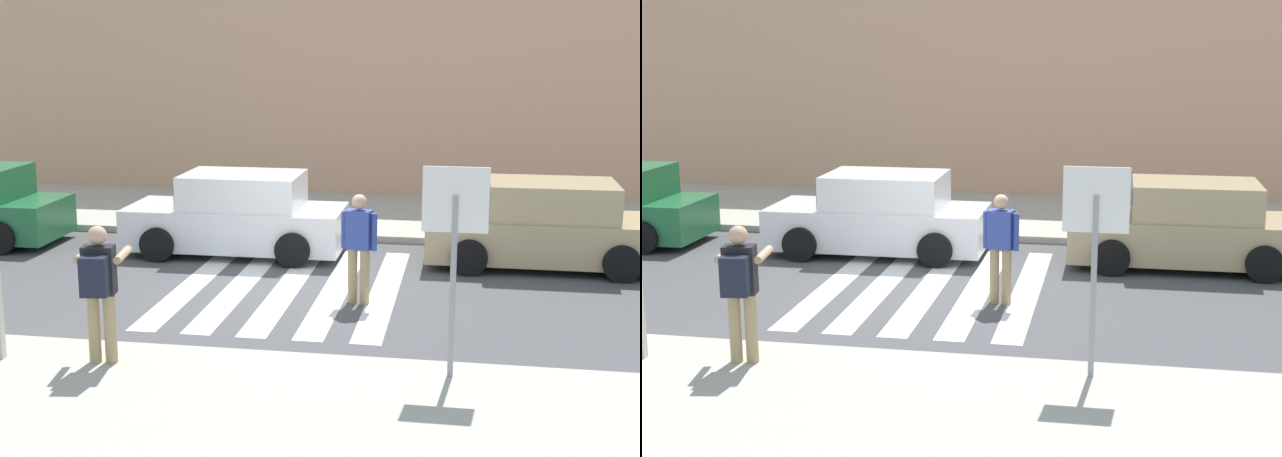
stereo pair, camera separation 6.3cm
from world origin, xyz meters
The scene contains 13 objects.
ground_plane centered at (0.00, 0.00, 0.00)m, with size 120.00×120.00×0.00m, color #4C4C4F.
sidewalk_far centered at (0.00, 6.00, 0.07)m, with size 60.00×4.80×0.14m, color #B2AD9E.
building_facade_far centered at (0.00, 10.40, 2.94)m, with size 56.00×4.00×5.87m, color tan.
crosswalk_stripe_0 centered at (-1.60, 0.20, 0.00)m, with size 0.44×5.20×0.01m, color silver.
crosswalk_stripe_1 centered at (-0.80, 0.20, 0.00)m, with size 0.44×5.20×0.01m, color silver.
crosswalk_stripe_2 centered at (0.00, 0.20, 0.00)m, with size 0.44×5.20×0.01m, color silver.
crosswalk_stripe_3 centered at (0.80, 0.20, 0.00)m, with size 0.44×5.20×0.01m, color silver.
crosswalk_stripe_4 centered at (1.60, 0.20, 0.00)m, with size 0.44×5.20×0.01m, color silver.
stop_sign centered at (2.77, -3.65, 1.96)m, with size 0.76×0.08×2.50m.
photographer_with_backpack centered at (-1.46, -3.98, 1.17)m, with size 0.66×0.90×1.72m.
pedestrian_crossing centered at (1.26, -0.52, 0.97)m, with size 0.57×0.31×1.72m.
parked_car_white centered at (-1.41, 2.30, 0.73)m, with size 4.10×1.92×1.55m.
parked_car_tan centered at (4.26, 2.30, 0.73)m, with size 4.10×1.92×1.55m.
Camera 1 is at (2.95, -13.74, 4.12)m, focal length 50.00 mm.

